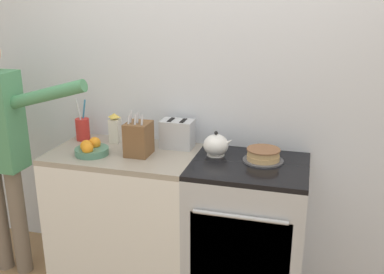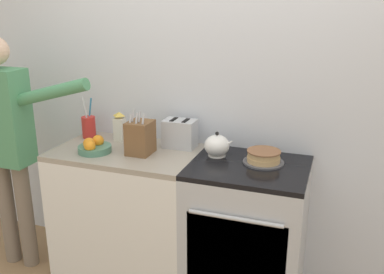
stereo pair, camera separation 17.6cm
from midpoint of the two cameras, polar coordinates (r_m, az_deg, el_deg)
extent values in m
cube|color=silver|center=(2.85, 2.38, 6.18)|extent=(8.00, 0.04, 2.60)
cube|color=white|center=(3.05, -10.35, -10.47)|extent=(0.95, 0.60, 0.89)
cube|color=#9E9384|center=(2.86, -10.86, -2.26)|extent=(0.95, 0.60, 0.03)
cube|color=#B7BABF|center=(2.82, 5.45, -12.70)|extent=(0.71, 0.60, 0.90)
cube|color=black|center=(2.56, 4.24, -15.52)|extent=(0.58, 0.01, 0.49)
cylinder|color=#B7BABF|center=(2.40, 4.26, -10.63)|extent=(0.53, 0.02, 0.02)
cube|color=black|center=(2.61, 5.75, -3.91)|extent=(0.71, 0.60, 0.03)
cylinder|color=#4C4C51|center=(2.66, 7.58, -3.13)|extent=(0.25, 0.25, 0.01)
cylinder|color=tan|center=(2.65, 7.60, -2.71)|extent=(0.20, 0.20, 0.03)
cylinder|color=tan|center=(2.64, 7.62, -2.08)|extent=(0.19, 0.19, 0.03)
cylinder|color=brown|center=(2.63, 7.64, -1.68)|extent=(0.20, 0.20, 0.01)
cylinder|color=white|center=(2.74, 1.34, -2.37)|extent=(0.11, 0.11, 0.01)
ellipsoid|color=white|center=(2.71, 1.35, -1.10)|extent=(0.16, 0.16, 0.14)
cone|color=white|center=(2.69, 2.94, -0.75)|extent=(0.08, 0.04, 0.07)
sphere|color=black|center=(2.69, 1.37, 0.52)|extent=(0.02, 0.02, 0.02)
cube|color=brown|center=(2.75, -8.96, -0.25)|extent=(0.15, 0.17, 0.21)
cylinder|color=#B2B2B7|center=(2.69, -10.30, 2.28)|extent=(0.01, 0.03, 0.06)
cylinder|color=#B2B2B7|center=(2.67, -9.45, 2.31)|extent=(0.01, 0.03, 0.07)
cylinder|color=#B2B2B7|center=(2.65, -8.57, 2.23)|extent=(0.01, 0.03, 0.07)
cylinder|color=#B2B2B7|center=(2.72, -9.99, 2.68)|extent=(0.01, 0.04, 0.08)
cylinder|color=#B2B2B7|center=(2.71, -9.12, 2.54)|extent=(0.01, 0.03, 0.07)
cylinder|color=red|center=(3.14, -15.94, 0.97)|extent=(0.10, 0.10, 0.15)
cylinder|color=teal|center=(3.12, -15.86, 2.74)|extent=(0.06, 0.02, 0.23)
cylinder|color=#B7BABF|center=(3.09, -16.33, 2.68)|extent=(0.06, 0.02, 0.25)
cylinder|color=#4C7F66|center=(2.84, -14.94, -1.86)|extent=(0.22, 0.22, 0.04)
sphere|color=orange|center=(2.86, -14.58, -0.79)|extent=(0.08, 0.08, 0.08)
sphere|color=orange|center=(2.77, -15.55, -1.48)|extent=(0.07, 0.07, 0.07)
sphere|color=orange|center=(2.81, -15.68, -1.17)|extent=(0.08, 0.08, 0.08)
cube|color=#B7BABF|center=(2.86, -3.74, 0.39)|extent=(0.21, 0.14, 0.19)
cube|color=black|center=(2.85, -4.59, 2.30)|extent=(0.03, 0.10, 0.00)
cube|color=black|center=(2.82, -2.96, 2.18)|extent=(0.03, 0.10, 0.00)
cube|color=black|center=(2.89, -5.91, 1.29)|extent=(0.02, 0.02, 0.01)
cube|color=white|center=(3.03, -11.85, 0.80)|extent=(0.07, 0.07, 0.16)
pyramid|color=#E0BC4C|center=(3.00, -11.98, 2.84)|extent=(0.07, 0.07, 0.03)
cylinder|color=#7A6B5B|center=(3.41, -25.67, -9.76)|extent=(0.11, 0.11, 0.79)
cylinder|color=#7A6B5B|center=(3.31, -23.54, -10.28)|extent=(0.11, 0.11, 0.79)
cylinder|color=#4C8E60|center=(2.82, -20.64, 5.27)|extent=(0.56, 0.08, 0.22)
camera|label=1|loc=(0.09, -91.93, -0.62)|focal=40.00mm
camera|label=2|loc=(0.09, 88.07, 0.62)|focal=40.00mm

